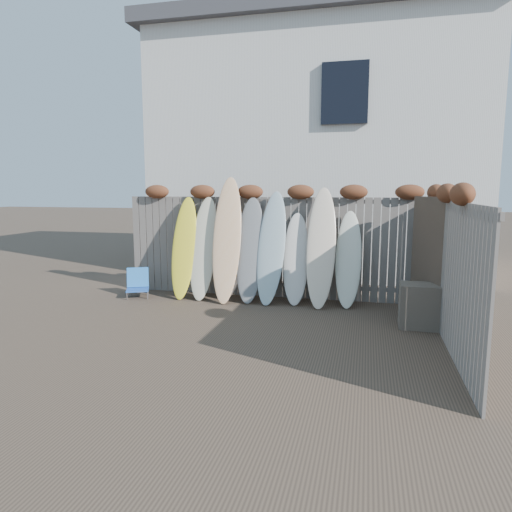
% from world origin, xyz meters
% --- Properties ---
extents(ground, '(80.00, 80.00, 0.00)m').
position_xyz_m(ground, '(0.00, 0.00, 0.00)').
color(ground, '#493A2D').
extents(back_fence, '(6.05, 0.28, 2.24)m').
position_xyz_m(back_fence, '(0.06, 2.39, 1.18)').
color(back_fence, slate).
rests_on(back_fence, ground).
extents(right_fence, '(0.28, 4.40, 2.24)m').
position_xyz_m(right_fence, '(2.99, 0.25, 1.14)').
color(right_fence, slate).
rests_on(right_fence, ground).
extents(house, '(8.50, 5.50, 6.33)m').
position_xyz_m(house, '(0.50, 6.50, 3.20)').
color(house, silver).
rests_on(house, ground).
extents(beach_chair, '(0.58, 0.60, 0.57)m').
position_xyz_m(beach_chair, '(-2.60, 1.76, 0.27)').
color(beach_chair, '#2456B4').
rests_on(beach_chair, ground).
extents(wooden_crate, '(0.60, 0.50, 0.69)m').
position_xyz_m(wooden_crate, '(2.70, 0.93, 0.35)').
color(wooden_crate, '#65584C').
rests_on(wooden_crate, ground).
extents(lattice_panel, '(0.47, 1.31, 2.04)m').
position_xyz_m(lattice_panel, '(2.88, 1.24, 1.02)').
color(lattice_panel, brown).
rests_on(lattice_panel, ground).
extents(surfboard_0, '(0.51, 0.72, 2.01)m').
position_xyz_m(surfboard_0, '(-1.66, 1.96, 1.00)').
color(surfboard_0, yellow).
rests_on(surfboard_0, ground).
extents(surfboard_1, '(0.55, 0.72, 2.01)m').
position_xyz_m(surfboard_1, '(-1.25, 1.98, 1.00)').
color(surfboard_1, beige).
rests_on(surfboard_1, ground).
extents(surfboard_2, '(0.61, 0.88, 2.40)m').
position_xyz_m(surfboard_2, '(-0.75, 1.90, 1.20)').
color(surfboard_2, '#F4C08A').
rests_on(surfboard_2, ground).
extents(surfboard_3, '(0.59, 0.74, 2.01)m').
position_xyz_m(surfboard_3, '(-0.30, 1.97, 1.00)').
color(surfboard_3, slate).
rests_on(surfboard_3, ground).
extents(surfboard_4, '(0.60, 0.80, 2.12)m').
position_xyz_m(surfboard_4, '(0.12, 1.94, 1.06)').
color(surfboard_4, '#A5BEC6').
rests_on(surfboard_4, ground).
extents(surfboard_5, '(0.53, 0.65, 1.71)m').
position_xyz_m(surfboard_5, '(0.58, 2.00, 0.86)').
color(surfboard_5, silver).
rests_on(surfboard_5, ground).
extents(surfboard_6, '(0.53, 0.77, 2.20)m').
position_xyz_m(surfboard_6, '(1.06, 1.92, 1.10)').
color(surfboard_6, beige).
rests_on(surfboard_6, ground).
extents(surfboard_7, '(0.47, 0.63, 1.76)m').
position_xyz_m(surfboard_7, '(1.55, 2.02, 0.88)').
color(surfboard_7, silver).
rests_on(surfboard_7, ground).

